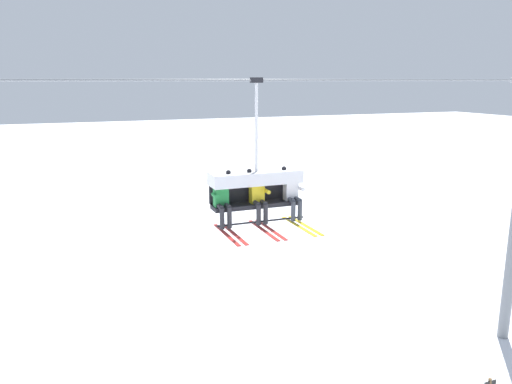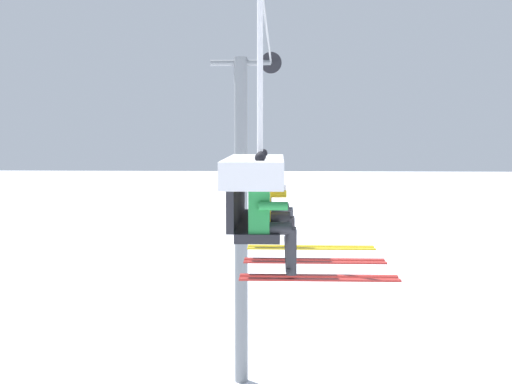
{
  "view_description": "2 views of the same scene",
  "coord_description": "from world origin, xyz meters",
  "px_view_note": "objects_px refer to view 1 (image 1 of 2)",
  "views": [
    {
      "loc": [
        -4.68,
        -11.5,
        8.67
      ],
      "look_at": [
        -0.53,
        -0.97,
        6.13
      ],
      "focal_mm": 35.0,
      "sensor_mm": 36.0,
      "label": 1
    },
    {
      "loc": [
        -8.06,
        -1.03,
        6.9
      ],
      "look_at": [
        -0.59,
        -0.76,
        6.18
      ],
      "focal_mm": 45.0,
      "sensor_mm": 36.0,
      "label": 2
    }
  ],
  "objects_px": {
    "chairlift_chair": "(255,182)",
    "skier_white": "(293,193)",
    "skier_green": "(223,200)",
    "skier_yellow": "(259,196)"
  },
  "relations": [
    {
      "from": "chairlift_chair",
      "to": "skier_green",
      "type": "bearing_deg",
      "value": -166.41
    },
    {
      "from": "chairlift_chair",
      "to": "skier_white",
      "type": "xyz_separation_m",
      "value": [
        0.88,
        -0.21,
        -0.29
      ]
    },
    {
      "from": "skier_yellow",
      "to": "skier_white",
      "type": "bearing_deg",
      "value": 0.0
    },
    {
      "from": "chairlift_chair",
      "to": "skier_green",
      "type": "relative_size",
      "value": 1.95
    },
    {
      "from": "chairlift_chair",
      "to": "skier_white",
      "type": "bearing_deg",
      "value": -13.59
    },
    {
      "from": "skier_green",
      "to": "skier_yellow",
      "type": "xyz_separation_m",
      "value": [
        0.88,
        0.0,
        0.0
      ]
    },
    {
      "from": "chairlift_chair",
      "to": "skier_white",
      "type": "relative_size",
      "value": 1.95
    },
    {
      "from": "chairlift_chair",
      "to": "skier_yellow",
      "type": "distance_m",
      "value": 0.36
    },
    {
      "from": "chairlift_chair",
      "to": "skier_yellow",
      "type": "bearing_deg",
      "value": -90.89
    },
    {
      "from": "skier_green",
      "to": "skier_white",
      "type": "distance_m",
      "value": 1.77
    }
  ]
}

